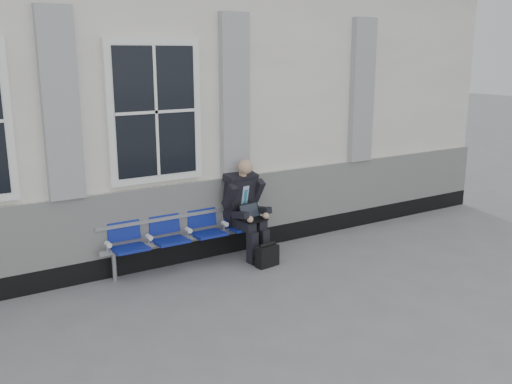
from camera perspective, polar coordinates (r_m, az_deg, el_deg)
ground at (r=7.13m, az=-7.43°, el=-11.52°), size 70.00×70.00×0.00m
station_building at (r=9.76m, az=-16.68°, el=8.43°), size 14.40×4.40×4.49m
bench at (r=8.33m, az=-6.98°, el=-3.67°), size 2.60×0.47×0.91m
businessman at (r=8.55m, az=-1.09°, el=-1.33°), size 0.65×0.87×1.51m
briefcase at (r=8.33m, az=1.14°, el=-6.38°), size 0.36×0.19×0.36m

